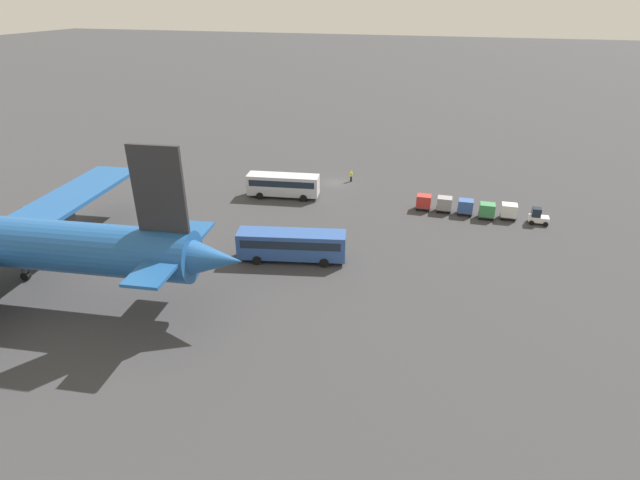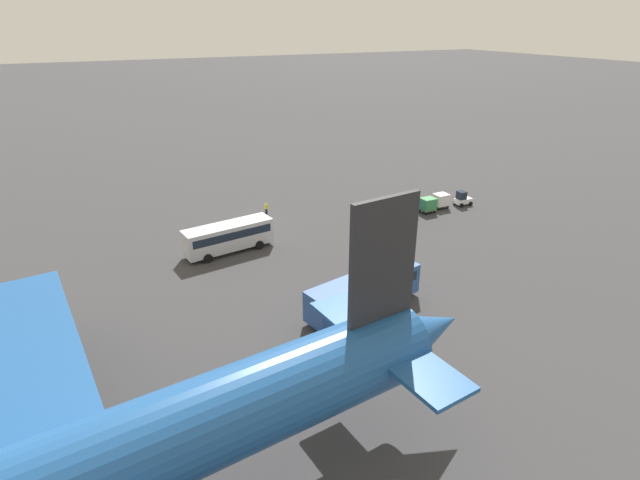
{
  "view_description": "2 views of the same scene",
  "coord_description": "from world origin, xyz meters",
  "px_view_note": "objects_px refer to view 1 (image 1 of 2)",
  "views": [
    {
      "loc": [
        -18.19,
        71.29,
        26.6
      ],
      "look_at": [
        -4.81,
        25.23,
        2.73
      ],
      "focal_mm": 28.0,
      "sensor_mm": 36.0,
      "label": 1
    },
    {
      "loc": [
        19.27,
        59.0,
        24.49
      ],
      "look_at": [
        -0.19,
        19.39,
        4.84
      ],
      "focal_mm": 28.0,
      "sensor_mm": 36.0,
      "label": 2
    }
  ],
  "objects_px": {
    "baggage_tug": "(538,217)",
    "cargo_cart_grey": "(444,203)",
    "cargo_cart_green": "(487,210)",
    "cargo_cart_white": "(509,211)",
    "cargo_cart_red": "(424,201)",
    "shuttle_bus_far": "(292,244)",
    "cargo_cart_blue": "(465,206)",
    "shuttle_bus_near": "(283,184)",
    "worker_person": "(351,176)"
  },
  "relations": [
    {
      "from": "baggage_tug",
      "to": "cargo_cart_green",
      "type": "bearing_deg",
      "value": 1.94
    },
    {
      "from": "cargo_cart_grey",
      "to": "cargo_cart_red",
      "type": "height_order",
      "value": "same"
    },
    {
      "from": "shuttle_bus_near",
      "to": "shuttle_bus_far",
      "type": "xyz_separation_m",
      "value": [
        -7.39,
        17.59,
        0.01
      ]
    },
    {
      "from": "cargo_cart_white",
      "to": "cargo_cart_grey",
      "type": "distance_m",
      "value": 8.22
    },
    {
      "from": "cargo_cart_green",
      "to": "cargo_cart_red",
      "type": "height_order",
      "value": "same"
    },
    {
      "from": "shuttle_bus_far",
      "to": "cargo_cart_white",
      "type": "relative_size",
      "value": 5.87
    },
    {
      "from": "cargo_cart_white",
      "to": "cargo_cart_green",
      "type": "bearing_deg",
      "value": 12.76
    },
    {
      "from": "worker_person",
      "to": "cargo_cart_grey",
      "type": "relative_size",
      "value": 0.84
    },
    {
      "from": "cargo_cart_red",
      "to": "cargo_cart_grey",
      "type": "bearing_deg",
      "value": 179.58
    },
    {
      "from": "cargo_cart_white",
      "to": "cargo_cart_red",
      "type": "xyz_separation_m",
      "value": [
        10.96,
        -0.14,
        0.0
      ]
    },
    {
      "from": "cargo_cart_red",
      "to": "cargo_cart_white",
      "type": "bearing_deg",
      "value": 179.26
    },
    {
      "from": "baggage_tug",
      "to": "cargo_cart_grey",
      "type": "distance_m",
      "value": 11.75
    },
    {
      "from": "shuttle_bus_far",
      "to": "cargo_cart_red",
      "type": "xyz_separation_m",
      "value": [
        -12.53,
        -18.49,
        -0.8
      ]
    },
    {
      "from": "cargo_cart_blue",
      "to": "cargo_cart_grey",
      "type": "bearing_deg",
      "value": -4.08
    },
    {
      "from": "cargo_cart_white",
      "to": "cargo_cart_grey",
      "type": "xyz_separation_m",
      "value": [
        8.22,
        -0.12,
        0.0
      ]
    },
    {
      "from": "cargo_cart_white",
      "to": "cargo_cart_blue",
      "type": "height_order",
      "value": "same"
    },
    {
      "from": "shuttle_bus_near",
      "to": "cargo_cart_grey",
      "type": "distance_m",
      "value": 22.69
    },
    {
      "from": "shuttle_bus_near",
      "to": "cargo_cart_blue",
      "type": "height_order",
      "value": "shuttle_bus_near"
    },
    {
      "from": "baggage_tug",
      "to": "cargo_cart_white",
      "type": "xyz_separation_m",
      "value": [
        3.51,
        -0.44,
        0.25
      ]
    },
    {
      "from": "cargo_cart_white",
      "to": "cargo_cart_red",
      "type": "bearing_deg",
      "value": -0.74
    },
    {
      "from": "baggage_tug",
      "to": "cargo_cart_white",
      "type": "distance_m",
      "value": 3.55
    },
    {
      "from": "shuttle_bus_far",
      "to": "worker_person",
      "type": "relative_size",
      "value": 6.95
    },
    {
      "from": "cargo_cart_blue",
      "to": "shuttle_bus_near",
      "type": "bearing_deg",
      "value": 1.53
    },
    {
      "from": "shuttle_bus_near",
      "to": "shuttle_bus_far",
      "type": "relative_size",
      "value": 0.87
    },
    {
      "from": "shuttle_bus_far",
      "to": "cargo_cart_red",
      "type": "distance_m",
      "value": 22.35
    },
    {
      "from": "shuttle_bus_far",
      "to": "cargo_cart_green",
      "type": "xyz_separation_m",
      "value": [
        -20.75,
        -17.72,
        -0.8
      ]
    },
    {
      "from": "shuttle_bus_far",
      "to": "cargo_cart_grey",
      "type": "relative_size",
      "value": 5.87
    },
    {
      "from": "cargo_cart_white",
      "to": "cargo_cart_grey",
      "type": "bearing_deg",
      "value": -0.85
    },
    {
      "from": "cargo_cart_blue",
      "to": "worker_person",
      "type": "bearing_deg",
      "value": -25.83
    },
    {
      "from": "shuttle_bus_far",
      "to": "baggage_tug",
      "type": "bearing_deg",
      "value": -158.18
    },
    {
      "from": "cargo_cart_green",
      "to": "cargo_cart_red",
      "type": "distance_m",
      "value": 8.25
    },
    {
      "from": "shuttle_bus_near",
      "to": "cargo_cart_blue",
      "type": "xyz_separation_m",
      "value": [
        -25.4,
        -0.68,
        -0.78
      ]
    },
    {
      "from": "cargo_cart_white",
      "to": "cargo_cart_red",
      "type": "distance_m",
      "value": 10.96
    },
    {
      "from": "shuttle_bus_far",
      "to": "cargo_cart_white",
      "type": "height_order",
      "value": "shuttle_bus_far"
    },
    {
      "from": "cargo_cart_white",
      "to": "baggage_tug",
      "type": "bearing_deg",
      "value": 172.93
    },
    {
      "from": "worker_person",
      "to": "cargo_cart_blue",
      "type": "distance_m",
      "value": 19.42
    },
    {
      "from": "shuttle_bus_near",
      "to": "baggage_tug",
      "type": "xyz_separation_m",
      "value": [
        -34.39,
        -0.31,
        -1.03
      ]
    },
    {
      "from": "baggage_tug",
      "to": "cargo_cart_green",
      "type": "distance_m",
      "value": 6.26
    },
    {
      "from": "baggage_tug",
      "to": "cargo_cart_blue",
      "type": "bearing_deg",
      "value": -2.06
    },
    {
      "from": "shuttle_bus_far",
      "to": "cargo_cart_white",
      "type": "distance_m",
      "value": 29.81
    },
    {
      "from": "cargo_cart_white",
      "to": "cargo_cart_blue",
      "type": "distance_m",
      "value": 5.48
    },
    {
      "from": "baggage_tug",
      "to": "cargo_cart_grey",
      "type": "height_order",
      "value": "baggage_tug"
    },
    {
      "from": "shuttle_bus_far",
      "to": "baggage_tug",
      "type": "relative_size",
      "value": 5.03
    },
    {
      "from": "cargo_cart_white",
      "to": "cargo_cart_green",
      "type": "relative_size",
      "value": 1.0
    },
    {
      "from": "cargo_cart_blue",
      "to": "cargo_cart_grey",
      "type": "distance_m",
      "value": 2.75
    },
    {
      "from": "worker_person",
      "to": "cargo_cart_blue",
      "type": "bearing_deg",
      "value": 154.17
    },
    {
      "from": "shuttle_bus_far",
      "to": "cargo_cart_green",
      "type": "height_order",
      "value": "shuttle_bus_far"
    },
    {
      "from": "cargo_cart_grey",
      "to": "shuttle_bus_far",
      "type": "bearing_deg",
      "value": 50.42
    },
    {
      "from": "cargo_cart_green",
      "to": "cargo_cart_grey",
      "type": "height_order",
      "value": "same"
    },
    {
      "from": "shuttle_bus_far",
      "to": "shuttle_bus_near",
      "type": "bearing_deg",
      "value": -78.94
    }
  ]
}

